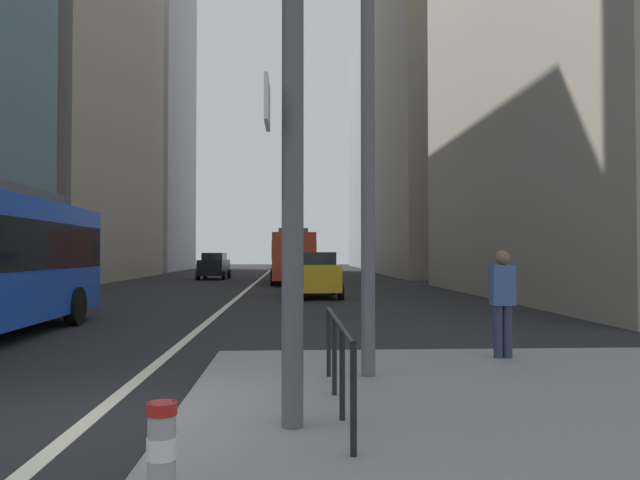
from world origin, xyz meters
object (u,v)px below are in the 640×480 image
object	(u,v)px
city_bus_red_receding	(292,254)
street_lamp_post	(368,17)
traffic_signal_gantry	(98,31)
car_oncoming_mid	(214,266)
car_receding_near	(316,274)
pedestrian_waiting	(503,298)
car_receding_far	(299,264)
bollard_left	(162,455)

from	to	relation	value
city_bus_red_receding	street_lamp_post	bearing A→B (deg)	-88.12
city_bus_red_receding	traffic_signal_gantry	world-z (taller)	traffic_signal_gantry
car_oncoming_mid	traffic_signal_gantry	bearing A→B (deg)	-84.51
car_oncoming_mid	car_receding_near	distance (m)	19.86
car_receding_near	pedestrian_waiting	distance (m)	16.22
car_receding_far	pedestrian_waiting	world-z (taller)	car_receding_far
street_lamp_post	bollard_left	distance (m)	6.82
car_receding_near	bollard_left	size ratio (longest dim) A/B	5.82
car_receding_near	traffic_signal_gantry	xyz separation A→B (m)	(-3.02, -19.85, 3.11)
city_bus_red_receding	street_lamp_post	xyz separation A→B (m)	(1.00, -30.46, 3.45)
car_oncoming_mid	car_receding_near	bearing A→B (deg)	-70.22
street_lamp_post	bollard_left	world-z (taller)	street_lamp_post
traffic_signal_gantry	street_lamp_post	distance (m)	4.08
city_bus_red_receding	bollard_left	distance (m)	35.05
pedestrian_waiting	city_bus_red_receding	bearing A→B (deg)	96.70
car_receding_near	car_receding_far	size ratio (longest dim) A/B	1.00
bollard_left	car_receding_far	bearing A→B (deg)	88.18
bollard_left	pedestrian_waiting	size ratio (longest dim) A/B	0.43
traffic_signal_gantry	bollard_left	bearing A→B (deg)	-62.41
city_bus_red_receding	pedestrian_waiting	xyz separation A→B (m)	(3.42, -29.12, -0.69)
bollard_left	city_bus_red_receding	bearing A→B (deg)	88.48
car_oncoming_mid	bollard_left	distance (m)	40.90
car_oncoming_mid	street_lamp_post	size ratio (longest dim) A/B	0.56
car_receding_far	bollard_left	size ratio (longest dim) A/B	5.84
car_receding_far	pedestrian_waiting	size ratio (longest dim) A/B	2.53
street_lamp_post	pedestrian_waiting	world-z (taller)	street_lamp_post
car_oncoming_mid	street_lamp_post	bearing A→B (deg)	-79.44
car_oncoming_mid	bollard_left	size ratio (longest dim) A/B	5.79
pedestrian_waiting	car_receding_far	bearing A→B (deg)	93.57
street_lamp_post	pedestrian_waiting	size ratio (longest dim) A/B	4.50
traffic_signal_gantry	car_receding_near	bearing A→B (deg)	81.36
city_bus_red_receding	pedestrian_waiting	bearing A→B (deg)	-83.30
traffic_signal_gantry	street_lamp_post	world-z (taller)	street_lamp_post
car_receding_far	street_lamp_post	world-z (taller)	street_lamp_post
bollard_left	pedestrian_waiting	bearing A→B (deg)	53.53
car_oncoming_mid	pedestrian_waiting	size ratio (longest dim) A/B	2.50
car_receding_far	street_lamp_post	xyz separation A→B (m)	(0.34, -45.58, 4.29)
city_bus_red_receding	bollard_left	xyz separation A→B (m)	(-0.93, -35.01, -1.25)
car_oncoming_mid	car_receding_far	distance (m)	11.46
car_oncoming_mid	pedestrian_waiting	xyz separation A→B (m)	(9.14, -34.73, 0.16)
car_receding_far	street_lamp_post	distance (m)	45.78
street_lamp_post	bollard_left	bearing A→B (deg)	-112.99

